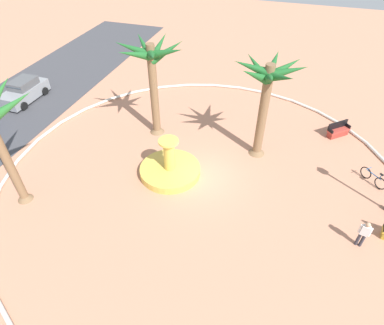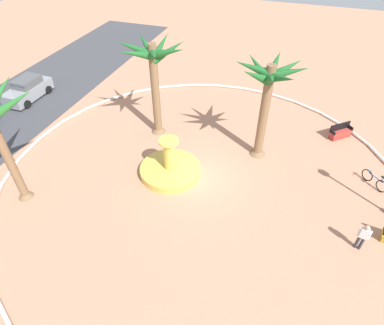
{
  "view_description": "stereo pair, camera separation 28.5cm",
  "coord_description": "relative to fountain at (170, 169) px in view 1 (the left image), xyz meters",
  "views": [
    {
      "loc": [
        -13.36,
        -3.68,
        12.86
      ],
      "look_at": [
        -0.09,
        0.55,
        1.0
      ],
      "focal_mm": 30.21,
      "sensor_mm": 36.0,
      "label": 1
    },
    {
      "loc": [
        -13.27,
        -3.96,
        12.86
      ],
      "look_at": [
        -0.09,
        0.55,
        1.0
      ],
      "focal_mm": 30.21,
      "sensor_mm": 36.0,
      "label": 2
    }
  ],
  "objects": [
    {
      "name": "plaza_curb",
      "position": [
        0.3,
        -1.83,
        -0.23
      ],
      "size": [
        22.92,
        22.92,
        0.2
      ],
      "primitive_type": "torus",
      "color": "silver",
      "rests_on": "ground"
    },
    {
      "name": "person_cyclist_helmet",
      "position": [
        -2.02,
        -10.21,
        0.56
      ],
      "size": [
        0.26,
        0.52,
        1.6
      ],
      "color": "#33333D",
      "rests_on": "ground"
    },
    {
      "name": "palm_tree_mid_plaza",
      "position": [
        3.47,
        -4.56,
        4.22
      ],
      "size": [
        3.96,
        3.99,
        6.17
      ],
      "color": "brown",
      "rests_on": "ground"
    },
    {
      "name": "fountain",
      "position": [
        0.0,
        0.0,
        0.0
      ],
      "size": [
        3.54,
        3.54,
        2.42
      ],
      "color": "gold",
      "rests_on": "ground"
    },
    {
      "name": "bench_east",
      "position": [
        7.05,
        -9.46,
        0.01
      ],
      "size": [
        1.43,
        1.53,
        1.0
      ],
      "color": "#B73D33",
      "rests_on": "ground"
    },
    {
      "name": "bicycle_red_frame",
      "position": [
        2.75,
        -11.23,
        0.05
      ],
      "size": [
        1.28,
        1.24,
        0.94
      ],
      "color": "black",
      "rests_on": "ground"
    },
    {
      "name": "ground_plane",
      "position": [
        0.3,
        -1.83,
        -0.33
      ],
      "size": [
        80.0,
        80.0,
        0.0
      ],
      "primitive_type": "plane",
      "color": "tan"
    },
    {
      "name": "palm_tree_near_fountain",
      "position": [
        3.74,
        2.35,
        4.36
      ],
      "size": [
        4.13,
        4.35,
        6.37
      ],
      "color": "brown",
      "rests_on": "ground"
    },
    {
      "name": "parked_car_second",
      "position": [
        4.64,
        13.91,
        0.44
      ],
      "size": [
        4.01,
        1.94,
        1.67
      ],
      "color": "gray",
      "rests_on": "ground"
    }
  ]
}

